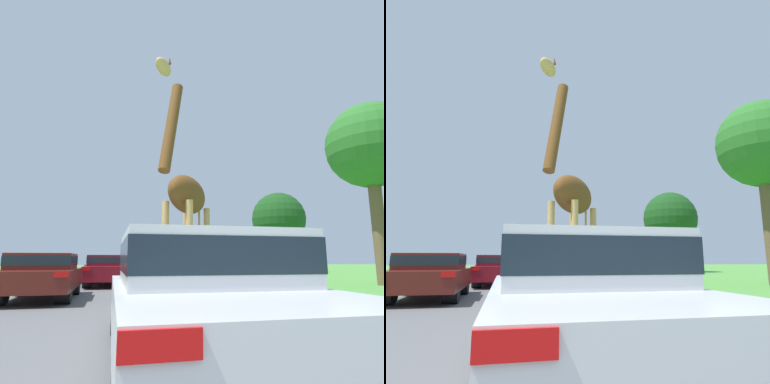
{
  "view_description": "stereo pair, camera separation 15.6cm",
  "coord_description": "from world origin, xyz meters",
  "views": [
    {
      "loc": [
        -0.61,
        0.67,
        1.05
      ],
      "look_at": [
        1.15,
        8.23,
        2.6
      ],
      "focal_mm": 32.0,
      "sensor_mm": 36.0,
      "label": 1
    },
    {
      "loc": [
        -0.46,
        0.63,
        1.05
      ],
      "look_at": [
        1.15,
        8.23,
        2.6
      ],
      "focal_mm": 32.0,
      "sensor_mm": 36.0,
      "label": 2
    }
  ],
  "objects": [
    {
      "name": "giraffe_near_road",
      "position": [
        0.98,
        8.12,
        2.48
      ],
      "size": [
        1.79,
        2.49,
        5.23
      ],
      "rotation": [
        0.0,
        0.0,
        2.58
      ],
      "color": "tan",
      "rests_on": "ground"
    },
    {
      "name": "car_queue_right",
      "position": [
        -1.1,
        23.73,
        0.67
      ],
      "size": [
        1.98,
        4.65,
        1.25
      ],
      "color": "black",
      "rests_on": "ground"
    },
    {
      "name": "car_lead_maroon",
      "position": [
        0.4,
        4.54,
        0.72
      ],
      "size": [
        1.96,
        4.79,
        1.34
      ],
      "color": "silver",
      "rests_on": "ground"
    },
    {
      "name": "car_far_ahead",
      "position": [
        -0.74,
        16.12,
        0.68
      ],
      "size": [
        1.79,
        4.81,
        1.25
      ],
      "color": "maroon",
      "rests_on": "ground"
    },
    {
      "name": "car_queue_left",
      "position": [
        -2.43,
        11.0,
        0.67
      ],
      "size": [
        1.81,
        3.96,
        1.23
      ],
      "color": "#561914",
      "rests_on": "ground"
    },
    {
      "name": "tree_right_cluster",
      "position": [
        10.77,
        13.41,
        6.15
      ],
      "size": [
        3.93,
        3.93,
        8.21
      ],
      "color": "brown",
      "rests_on": "ground"
    },
    {
      "name": "tree_far_right",
      "position": [
        14.42,
        29.67,
        4.79
      ],
      "size": [
        4.91,
        4.91,
        7.26
      ],
      "color": "brown",
      "rests_on": "ground"
    },
    {
      "name": "road",
      "position": [
        0.0,
        30.0,
        0.0
      ],
      "size": [
        6.74,
        120.0,
        0.0
      ],
      "color": "#5B5B5E",
      "rests_on": "ground"
    }
  ]
}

